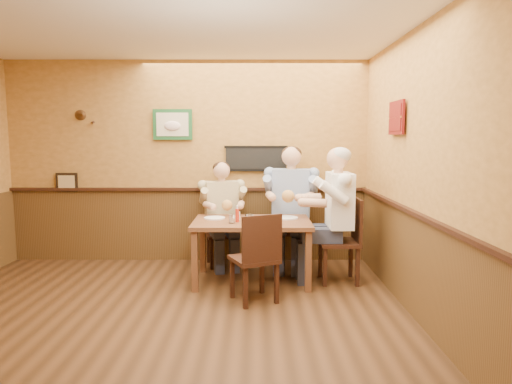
{
  "coord_description": "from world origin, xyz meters",
  "views": [
    {
      "loc": [
        0.95,
        -3.89,
        1.73
      ],
      "look_at": [
        0.95,
        1.45,
        1.1
      ],
      "focal_mm": 32.0,
      "sensor_mm": 36.0,
      "label": 1
    }
  ],
  "objects_px": {
    "diner_blue_polo": "(291,213)",
    "pepper_shaker": "(247,218)",
    "chair_back_right": "(291,229)",
    "cola_tumbler": "(277,220)",
    "hot_sauce_bottle": "(237,215)",
    "water_glass_left": "(232,219)",
    "diner_tan_shirt": "(222,219)",
    "dining_table": "(252,228)",
    "chair_right_end": "(339,240)",
    "chair_near_side": "(254,257)",
    "salt_shaker": "(238,216)",
    "diner_white_elder": "(339,222)",
    "water_glass_mid": "(250,220)",
    "chair_back_left": "(222,233)"
  },
  "relations": [
    {
      "from": "diner_blue_polo",
      "to": "chair_back_right",
      "type": "bearing_deg",
      "value": 0.0
    },
    {
      "from": "diner_blue_polo",
      "to": "hot_sauce_bottle",
      "type": "relative_size",
      "value": 8.24
    },
    {
      "from": "chair_near_side",
      "to": "dining_table",
      "type": "bearing_deg",
      "value": -112.37
    },
    {
      "from": "cola_tumbler",
      "to": "hot_sauce_bottle",
      "type": "bearing_deg",
      "value": 159.38
    },
    {
      "from": "chair_right_end",
      "to": "salt_shaker",
      "type": "height_order",
      "value": "chair_right_end"
    },
    {
      "from": "water_glass_left",
      "to": "salt_shaker",
      "type": "bearing_deg",
      "value": 71.1
    },
    {
      "from": "hot_sauce_bottle",
      "to": "pepper_shaker",
      "type": "height_order",
      "value": "hot_sauce_bottle"
    },
    {
      "from": "cola_tumbler",
      "to": "hot_sauce_bottle",
      "type": "relative_size",
      "value": 0.63
    },
    {
      "from": "dining_table",
      "to": "salt_shaker",
      "type": "height_order",
      "value": "salt_shaker"
    },
    {
      "from": "dining_table",
      "to": "chair_right_end",
      "type": "relative_size",
      "value": 1.37
    },
    {
      "from": "chair_back_right",
      "to": "diner_white_elder",
      "type": "bearing_deg",
      "value": -42.61
    },
    {
      "from": "water_glass_mid",
      "to": "hot_sauce_bottle",
      "type": "xyz_separation_m",
      "value": [
        -0.15,
        0.17,
        0.03
      ]
    },
    {
      "from": "chair_back_right",
      "to": "water_glass_mid",
      "type": "bearing_deg",
      "value": -111.35
    },
    {
      "from": "dining_table",
      "to": "diner_tan_shirt",
      "type": "height_order",
      "value": "diner_tan_shirt"
    },
    {
      "from": "dining_table",
      "to": "diner_white_elder",
      "type": "height_order",
      "value": "diner_white_elder"
    },
    {
      "from": "diner_blue_polo",
      "to": "water_glass_mid",
      "type": "height_order",
      "value": "diner_blue_polo"
    },
    {
      "from": "chair_back_right",
      "to": "cola_tumbler",
      "type": "xyz_separation_m",
      "value": [
        -0.23,
        -0.92,
        0.3
      ]
    },
    {
      "from": "hot_sauce_bottle",
      "to": "pepper_shaker",
      "type": "distance_m",
      "value": 0.12
    },
    {
      "from": "water_glass_left",
      "to": "diner_tan_shirt",
      "type": "bearing_deg",
      "value": 101.86
    },
    {
      "from": "diner_tan_shirt",
      "to": "diner_white_elder",
      "type": "relative_size",
      "value": 0.87
    },
    {
      "from": "dining_table",
      "to": "chair_near_side",
      "type": "bearing_deg",
      "value": -87.56
    },
    {
      "from": "chair_near_side",
      "to": "water_glass_left",
      "type": "xyz_separation_m",
      "value": [
        -0.26,
        0.49,
        0.32
      ]
    },
    {
      "from": "water_glass_left",
      "to": "chair_near_side",
      "type": "bearing_deg",
      "value": -62.17
    },
    {
      "from": "chair_back_left",
      "to": "diner_blue_polo",
      "type": "bearing_deg",
      "value": -17.32
    },
    {
      "from": "diner_tan_shirt",
      "to": "dining_table",
      "type": "bearing_deg",
      "value": -73.18
    },
    {
      "from": "diner_white_elder",
      "to": "chair_near_side",
      "type": "bearing_deg",
      "value": -57.39
    },
    {
      "from": "diner_tan_shirt",
      "to": "salt_shaker",
      "type": "relative_size",
      "value": 12.67
    },
    {
      "from": "diner_blue_polo",
      "to": "diner_white_elder",
      "type": "relative_size",
      "value": 1.0
    },
    {
      "from": "chair_near_side",
      "to": "diner_white_elder",
      "type": "xyz_separation_m",
      "value": [
        1.02,
        0.66,
        0.25
      ]
    },
    {
      "from": "dining_table",
      "to": "chair_back_left",
      "type": "relative_size",
      "value": 1.57
    },
    {
      "from": "water_glass_mid",
      "to": "salt_shaker",
      "type": "relative_size",
      "value": 1.19
    },
    {
      "from": "chair_back_right",
      "to": "pepper_shaker",
      "type": "distance_m",
      "value": 0.96
    },
    {
      "from": "chair_near_side",
      "to": "diner_blue_polo",
      "type": "distance_m",
      "value": 1.43
    },
    {
      "from": "salt_shaker",
      "to": "cola_tumbler",
      "type": "bearing_deg",
      "value": -33.32
    },
    {
      "from": "dining_table",
      "to": "cola_tumbler",
      "type": "bearing_deg",
      "value": -43.41
    },
    {
      "from": "water_glass_left",
      "to": "pepper_shaker",
      "type": "distance_m",
      "value": 0.21
    },
    {
      "from": "diner_tan_shirt",
      "to": "hot_sauce_bottle",
      "type": "bearing_deg",
      "value": -86.75
    },
    {
      "from": "pepper_shaker",
      "to": "diner_white_elder",
      "type": "bearing_deg",
      "value": 2.47
    },
    {
      "from": "chair_back_left",
      "to": "cola_tumbler",
      "type": "height_order",
      "value": "chair_back_left"
    },
    {
      "from": "dining_table",
      "to": "pepper_shaker",
      "type": "relative_size",
      "value": 16.8
    },
    {
      "from": "chair_right_end",
      "to": "water_glass_left",
      "type": "bearing_deg",
      "value": -82.87
    },
    {
      "from": "dining_table",
      "to": "diner_tan_shirt",
      "type": "distance_m",
      "value": 0.82
    },
    {
      "from": "diner_blue_polo",
      "to": "pepper_shaker",
      "type": "relative_size",
      "value": 17.53
    },
    {
      "from": "water_glass_mid",
      "to": "dining_table",
      "type": "bearing_deg",
      "value": 86.15
    },
    {
      "from": "dining_table",
      "to": "diner_white_elder",
      "type": "bearing_deg",
      "value": -0.78
    },
    {
      "from": "chair_right_end",
      "to": "chair_back_right",
      "type": "bearing_deg",
      "value": -141.81
    },
    {
      "from": "chair_back_left",
      "to": "chair_right_end",
      "type": "bearing_deg",
      "value": -39.95
    },
    {
      "from": "cola_tumbler",
      "to": "salt_shaker",
      "type": "bearing_deg",
      "value": 146.68
    },
    {
      "from": "diner_white_elder",
      "to": "hot_sauce_bottle",
      "type": "height_order",
      "value": "diner_white_elder"
    },
    {
      "from": "salt_shaker",
      "to": "chair_back_right",
      "type": "bearing_deg",
      "value": 42.43
    }
  ]
}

